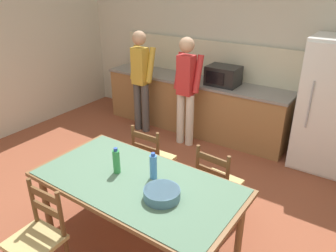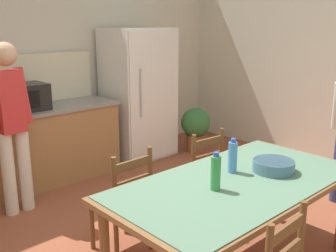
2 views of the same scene
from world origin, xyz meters
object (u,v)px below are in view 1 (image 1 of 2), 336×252
Objects in this scene: refrigerator at (336,107)px; bottle_near_centre at (116,161)px; dining_table at (137,187)px; bottle_off_centre at (153,167)px; chair_side_far_right at (217,184)px; person_at_sink at (141,77)px; chair_side_near_left at (38,238)px; chair_side_far_left at (152,159)px; person_at_counter at (186,87)px; serving_bowl at (162,193)px; microwave at (223,76)px.

bottle_near_centre is at bearing -119.93° from refrigerator.
bottle_off_centre is at bearing 51.15° from dining_table.
refrigerator is 2.07m from chair_side_far_right.
bottle_off_centre is 2.69m from person_at_sink.
bottle_off_centre is 1.17m from chair_side_near_left.
bottle_near_centre is 0.30× the size of chair_side_far_right.
refrigerator is 3.89m from chair_side_near_left.
chair_side_far_right is (0.36, 0.67, -0.44)m from bottle_off_centre.
chair_side_far_left is at bearing 127.56° from bottle_off_centre.
refrigerator reaches higher than person_at_sink.
person_at_counter is at bearing 93.69° from chair_side_near_left.
bottle_near_centre reaches higher than chair_side_far_right.
chair_side_far_right is 2.57m from person_at_sink.
dining_table is at bearing 117.44° from chair_side_far_left.
bottle_off_centre is 0.33m from serving_bowl.
refrigerator is 3.05m from bottle_near_centre.
microwave is 2.86m from serving_bowl.
bottle_near_centre is at bearing 53.03° from chair_side_far_right.
microwave reaches higher than serving_bowl.
refrigerator is 0.90× the size of dining_table.
refrigerator is at bearing -0.65° from microwave.
chair_side_far_right is (0.89, -0.02, 0.00)m from chair_side_far_left.
dining_table is (-1.27, -2.65, -0.22)m from refrigerator.
bottle_off_centre is at bearing 66.70° from chair_side_far_right.
refrigerator is 2.95m from dining_table.
person_at_sink is (-2.11, 1.37, 0.52)m from chair_side_far_right.
person_at_counter is at bearing 103.30° from bottle_near_centre.
person_at_sink reaches higher than microwave.
bottle_off_centre reaches higher than chair_side_near_left.
chair_side_far_left is 0.53× the size of person_at_counter.
person_at_counter is at bearing -43.02° from chair_side_far_right.
person_at_sink is (-1.40, 2.17, 0.08)m from bottle_near_centre.
bottle_off_centre is 0.30× the size of chair_side_far_right.
person_at_counter is (-0.33, 1.33, 0.52)m from chair_side_far_left.
chair_side_far_left is 1.62m from chair_side_near_left.
microwave is at bearing 105.00° from serving_bowl.
chair_side_far_right is (0.71, 0.79, -0.44)m from bottle_near_centre.
chair_side_far_left is at bearing -91.19° from microwave.
microwave is 1.95m from chair_side_far_left.
serving_bowl is (0.74, -2.75, -0.26)m from microwave.
person_at_sink is at bearing 109.79° from chair_side_near_left.
chair_side_near_left is (-1.74, -3.45, -0.47)m from refrigerator.
bottle_off_centre is 0.16× the size of person_at_sink.
person_at_counter reaches higher than microwave.
bottle_near_centre is 0.30× the size of chair_side_far_left.
bottle_off_centre is 0.16× the size of person_at_counter.
microwave reaches higher than chair_side_far_left.
bottle_near_centre reaches higher than chair_side_near_left.
refrigerator is 5.68× the size of serving_bowl.
chair_side_far_left is at bearing 117.68° from dining_table.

